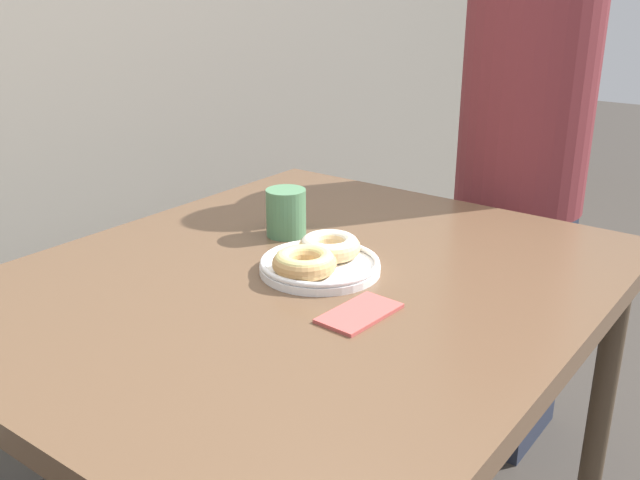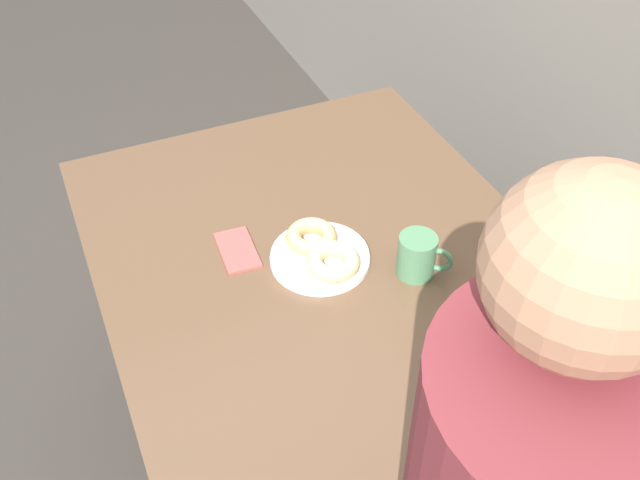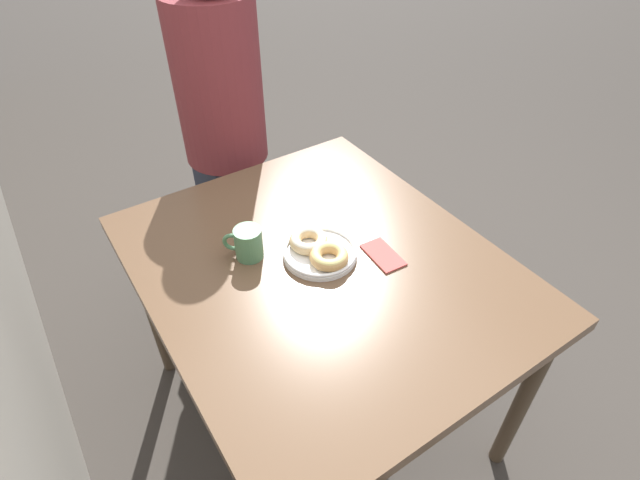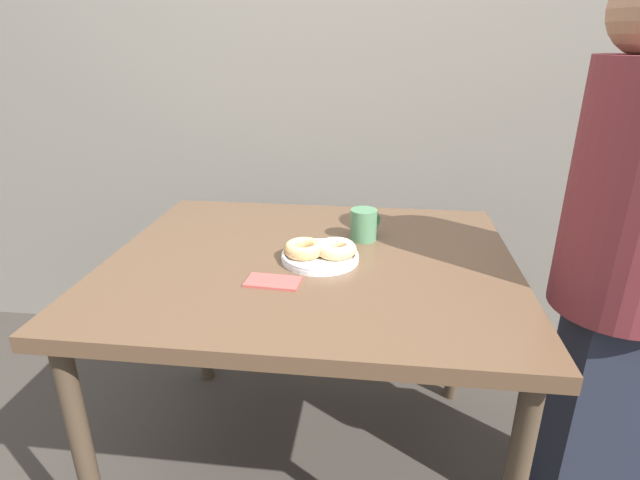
% 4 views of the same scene
% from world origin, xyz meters
% --- Properties ---
extents(dining_table, '(1.13, 0.95, 0.76)m').
position_xyz_m(dining_table, '(0.00, 0.29, 0.69)').
color(dining_table, brown).
rests_on(dining_table, ground_plane).
extents(donut_plate, '(0.22, 0.21, 0.05)m').
position_xyz_m(donut_plate, '(0.03, 0.28, 0.79)').
color(donut_plate, white).
rests_on(donut_plate, dining_table).
extents(coffee_mug, '(0.09, 0.10, 0.10)m').
position_xyz_m(coffee_mug, '(0.14, 0.45, 0.81)').
color(coffee_mug, '#4C7F56').
rests_on(coffee_mug, dining_table).
extents(person_figure, '(0.35, 0.32, 1.49)m').
position_xyz_m(person_figure, '(0.80, 0.21, 0.79)').
color(person_figure, '#232838').
rests_on(person_figure, ground_plane).
extents(napkin, '(0.14, 0.08, 0.01)m').
position_xyz_m(napkin, '(-0.07, 0.12, 0.77)').
color(napkin, '#BC4C47').
rests_on(napkin, dining_table).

